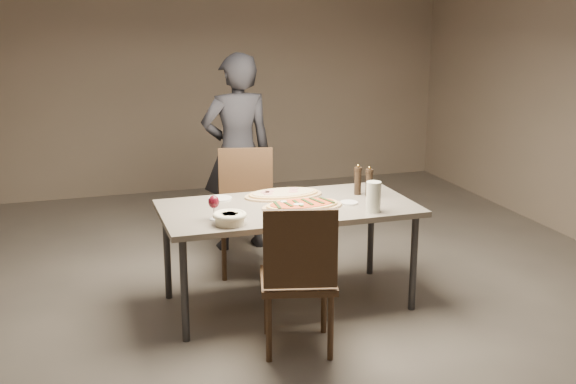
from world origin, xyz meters
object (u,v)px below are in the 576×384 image
object	(u,v)px
zucchini_pizza	(302,205)
bread_basket	(230,217)
chair_near	(299,271)
chair_far	(246,203)
diner	(237,153)
dining_table	(288,213)
carafe	(373,197)
ham_pizza	(283,194)
pepper_mill_left	(358,180)

from	to	relation	value
zucchini_pizza	bread_basket	size ratio (longest dim) A/B	2.62
bread_basket	chair_near	bearing A→B (deg)	-54.18
chair_far	diner	world-z (taller)	diner
chair_near	chair_far	bearing A→B (deg)	101.51
bread_basket	chair_far	distance (m)	1.22
dining_table	diner	world-z (taller)	diner
bread_basket	chair_far	world-z (taller)	chair_far
bread_basket	chair_near	distance (m)	0.61
chair_far	diner	bearing A→B (deg)	-83.50
chair_far	bread_basket	bearing A→B (deg)	83.15
bread_basket	chair_far	xyz separation A→B (m)	(0.40, 1.13, -0.24)
chair_near	chair_far	distance (m)	1.58
bread_basket	carafe	world-z (taller)	carafe
carafe	chair_far	xyz separation A→B (m)	(-0.61, 1.15, -0.30)
ham_pizza	diner	distance (m)	1.10
bread_basket	pepper_mill_left	xyz separation A→B (m)	(1.09, 0.44, 0.06)
dining_table	ham_pizza	world-z (taller)	ham_pizza
carafe	diner	size ratio (longest dim) A/B	0.12
diner	carafe	bearing A→B (deg)	105.99
ham_pizza	chair_near	bearing A→B (deg)	-106.13
bread_basket	carafe	size ratio (longest dim) A/B	1.05
dining_table	bread_basket	bearing A→B (deg)	-148.34
carafe	diner	world-z (taller)	diner
carafe	chair_near	bearing A→B (deg)	-147.81
zucchini_pizza	chair_far	size ratio (longest dim) A/B	0.59
zucchini_pizza	ham_pizza	size ratio (longest dim) A/B	0.98
zucchini_pizza	chair_far	world-z (taller)	chair_far
chair_near	pepper_mill_left	bearing A→B (deg)	63.59
chair_far	diner	xyz separation A→B (m)	(0.06, 0.52, 0.31)
dining_table	chair_near	xyz separation A→B (m)	(-0.17, -0.75, -0.14)
pepper_mill_left	chair_far	xyz separation A→B (m)	(-0.68, 0.69, -0.31)
chair_near	chair_far	xyz separation A→B (m)	(0.08, 1.58, 0.00)
zucchini_pizza	chair_far	bearing A→B (deg)	102.37
carafe	chair_far	size ratio (longest dim) A/B	0.22
carafe	chair_near	distance (m)	0.86
carafe	diner	bearing A→B (deg)	108.32
dining_table	ham_pizza	size ratio (longest dim) A/B	3.04
zucchini_pizza	diner	size ratio (longest dim) A/B	0.33
zucchini_pizza	bread_basket	bearing A→B (deg)	-156.95
ham_pizza	carafe	size ratio (longest dim) A/B	2.79
chair_near	diner	size ratio (longest dim) A/B	0.57
pepper_mill_left	bread_basket	bearing A→B (deg)	-158.10
carafe	chair_near	size ratio (longest dim) A/B	0.22
ham_pizza	chair_far	xyz separation A→B (m)	(-0.14, 0.57, -0.21)
dining_table	chair_far	size ratio (longest dim) A/B	1.82
carafe	diner	xyz separation A→B (m)	(-0.55, 1.66, 0.01)
bread_basket	carafe	xyz separation A→B (m)	(1.01, -0.02, 0.06)
ham_pizza	bread_basket	bearing A→B (deg)	-138.13
pepper_mill_left	chair_far	distance (m)	1.02
chair_near	carafe	bearing A→B (deg)	46.51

